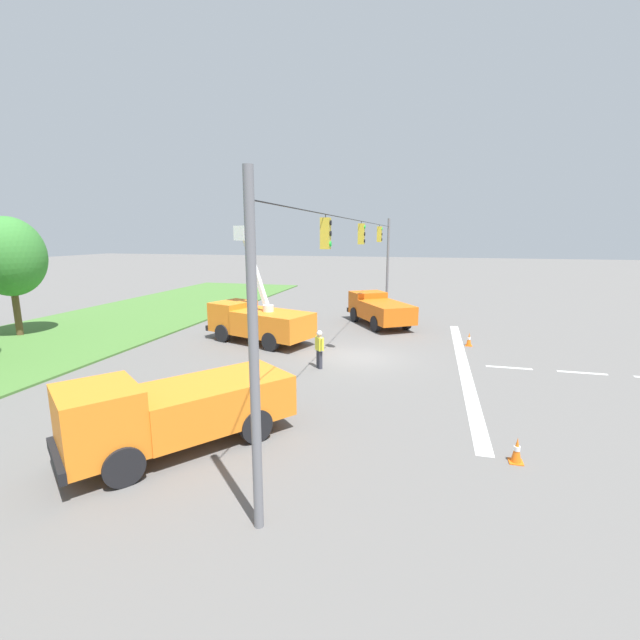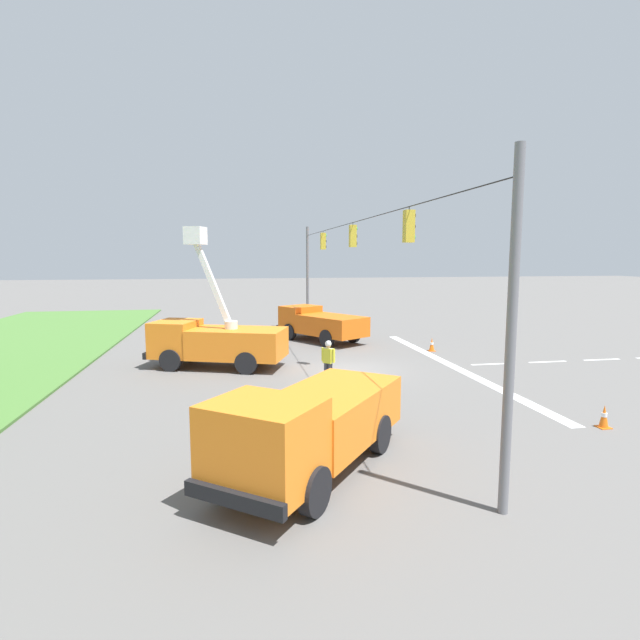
% 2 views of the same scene
% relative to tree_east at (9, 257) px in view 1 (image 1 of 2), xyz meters
% --- Properties ---
extents(ground_plane, '(200.00, 200.00, 0.00)m').
position_rel_tree_east_xyz_m(ground_plane, '(0.68, -20.44, -4.72)').
color(ground_plane, '#605E5B').
extents(grass_verge, '(56.00, 12.00, 0.10)m').
position_rel_tree_east_xyz_m(grass_verge, '(0.68, -2.44, -4.67)').
color(grass_verge, '#477533').
rests_on(grass_verge, ground).
extents(lane_markings, '(17.60, 15.25, 0.01)m').
position_rel_tree_east_xyz_m(lane_markings, '(0.68, -26.84, -4.72)').
color(lane_markings, silver).
rests_on(lane_markings, ground).
extents(signal_gantry, '(26.20, 0.33, 7.20)m').
position_rel_tree_east_xyz_m(signal_gantry, '(0.65, -20.44, -0.29)').
color(signal_gantry, slate).
rests_on(signal_gantry, ground).
extents(tree_east, '(3.97, 3.67, 7.03)m').
position_rel_tree_east_xyz_m(tree_east, '(0.00, 0.00, 0.00)').
color(tree_east, brown).
rests_on(tree_east, ground).
extents(utility_truck_bucket_lift, '(4.38, 6.67, 6.47)m').
position_rel_tree_east_xyz_m(utility_truck_bucket_lift, '(2.32, -14.39, -3.39)').
color(utility_truck_bucket_lift, orange).
rests_on(utility_truck_bucket_lift, ground).
extents(utility_truck_support_near, '(6.42, 5.67, 2.24)m').
position_rel_tree_east_xyz_m(utility_truck_support_near, '(-9.76, -16.92, -3.54)').
color(utility_truck_support_near, orange).
rests_on(utility_truck_support_near, ground).
extents(utility_truck_support_far, '(6.23, 5.18, 2.03)m').
position_rel_tree_east_xyz_m(utility_truck_support_far, '(8.69, -20.43, -3.62)').
color(utility_truck_support_far, orange).
rests_on(utility_truck_support_far, ground).
extents(road_worker, '(0.50, 0.48, 1.77)m').
position_rel_tree_east_xyz_m(road_worker, '(-1.57, -18.96, -3.72)').
color(road_worker, '#383842').
rests_on(road_worker, ground).
extents(traffic_cone_foreground_left, '(0.36, 0.36, 0.74)m').
position_rel_tree_east_xyz_m(traffic_cone_foreground_left, '(4.37, -25.88, -4.36)').
color(traffic_cone_foreground_left, orange).
rests_on(traffic_cone_foreground_left, ground).
extents(traffic_cone_foreground_right, '(0.36, 0.36, 0.71)m').
position_rel_tree_east_xyz_m(traffic_cone_foreground_right, '(-8.22, -26.11, -4.38)').
color(traffic_cone_foreground_right, orange).
rests_on(traffic_cone_foreground_right, ground).
extents(traffic_cone_mid_left, '(0.36, 0.36, 0.70)m').
position_rel_tree_east_xyz_m(traffic_cone_mid_left, '(8.72, -15.28, -4.38)').
color(traffic_cone_mid_left, orange).
rests_on(traffic_cone_mid_left, ground).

